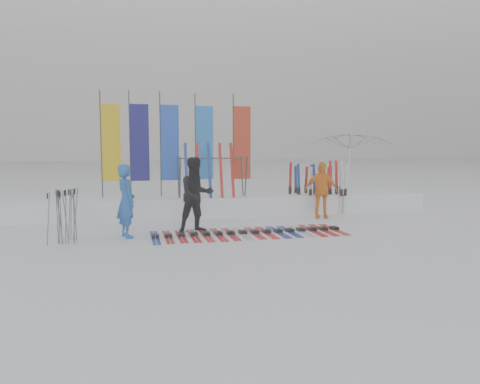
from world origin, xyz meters
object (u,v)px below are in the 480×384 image
object	(u,v)px
person_yellow	(321,190)
ski_rack	(212,171)
person_black	(196,195)
tent_canopy	(350,169)
ski_row	(249,232)
person_blue	(126,201)

from	to	relation	value
person_yellow	ski_rack	xyz separation A→B (m)	(-3.10, 1.08, 0.55)
person_black	tent_canopy	xyz separation A→B (m)	(5.90, 3.33, 0.41)
person_yellow	ski_row	distance (m)	3.41
person_black	person_yellow	distance (m)	4.15
person_yellow	ski_rack	distance (m)	3.33
person_blue	person_yellow	size ratio (longest dim) A/B	1.03
person_black	person_yellow	xyz separation A→B (m)	(3.93, 1.31, -0.10)
person_blue	ski_row	world-z (taller)	person_blue
tent_canopy	ski_row	bearing A→B (deg)	-139.98
ski_rack	ski_row	bearing A→B (deg)	-82.64
person_black	ski_row	bearing A→B (deg)	-37.92
person_yellow	ski_rack	bearing A→B (deg)	171.92
person_blue	person_black	world-z (taller)	person_black
tent_canopy	person_black	bearing A→B (deg)	-150.55
person_black	ski_row	size ratio (longest dim) A/B	0.40
person_black	tent_canopy	size ratio (longest dim) A/B	0.63
person_blue	person_yellow	bearing A→B (deg)	-94.01
tent_canopy	ski_row	xyz separation A→B (m)	(-4.68, -3.93, -1.32)
person_blue	person_yellow	xyz separation A→B (m)	(5.65, 1.67, -0.03)
person_black	ski_rack	distance (m)	2.56
person_yellow	tent_canopy	size ratio (longest dim) A/B	0.56
tent_canopy	ski_rack	world-z (taller)	tent_canopy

